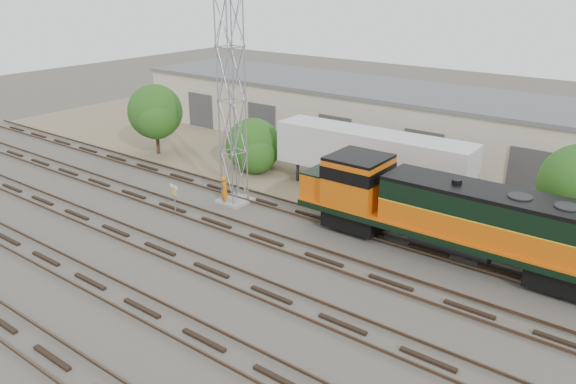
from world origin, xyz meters
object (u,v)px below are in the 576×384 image
Objects in this scene: locomotive at (447,213)px; signal_tower at (232,105)px; semi_trailer at (376,156)px; worker at (225,190)px.

signal_tower is (-14.36, -1.09, 4.17)m from locomotive.
signal_tower is at bearing -134.55° from semi_trailer.
locomotive reaches higher than worker.
signal_tower is 0.95× the size of semi_trailer.
signal_tower reaches higher than locomotive.
locomotive reaches higher than semi_trailer.
semi_trailer reaches higher than worker.
locomotive is at bearing 4.32° from signal_tower.
semi_trailer is at bearing 46.96° from signal_tower.
locomotive is at bearing -39.92° from semi_trailer.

